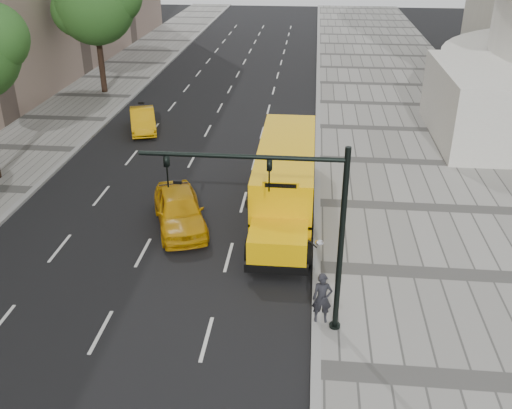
# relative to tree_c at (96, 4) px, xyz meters

# --- Properties ---
(ground) EXTENTS (140.00, 140.00, 0.00)m
(ground) POSITION_rel_tree_c_xyz_m (10.39, -17.91, -6.64)
(ground) COLOR black
(ground) RESTS_ON ground
(sidewalk_museum) EXTENTS (12.00, 140.00, 0.15)m
(sidewalk_museum) POSITION_rel_tree_c_xyz_m (22.39, -17.91, -6.57)
(sidewalk_museum) COLOR gray
(sidewalk_museum) RESTS_ON ground
(curb_museum) EXTENTS (0.30, 140.00, 0.15)m
(curb_museum) POSITION_rel_tree_c_xyz_m (16.39, -17.91, -6.57)
(curb_museum) COLOR gray
(curb_museum) RESTS_ON ground
(curb_far) EXTENTS (0.30, 140.00, 0.15)m
(curb_far) POSITION_rel_tree_c_xyz_m (2.39, -17.91, -6.57)
(curb_far) COLOR gray
(curb_far) RESTS_ON ground
(tree_c) EXTENTS (6.53, 5.81, 9.50)m
(tree_c) POSITION_rel_tree_c_xyz_m (0.00, 0.00, 0.00)
(tree_c) COLOR black
(tree_c) RESTS_ON ground
(school_bus) EXTENTS (2.96, 11.56, 3.19)m
(school_bus) POSITION_rel_tree_c_xyz_m (14.89, -18.33, -4.88)
(school_bus) COLOR #FFB903
(school_bus) RESTS_ON ground
(taxi_near) EXTENTS (3.50, 5.27, 1.67)m
(taxi_near) POSITION_rel_tree_c_xyz_m (10.43, -20.62, -5.81)
(taxi_near) COLOR #D29309
(taxi_near) RESTS_ON ground
(taxi_far) EXTENTS (2.74, 4.52, 1.40)m
(taxi_far) POSITION_rel_tree_c_xyz_m (5.31, -8.31, -5.94)
(taxi_far) COLOR #D29309
(taxi_far) RESTS_ON ground
(pedestrian) EXTENTS (0.67, 0.46, 1.79)m
(pedestrian) POSITION_rel_tree_c_xyz_m (16.54, -26.78, -5.60)
(pedestrian) COLOR #222228
(pedestrian) RESTS_ON sidewalk_museum
(traffic_signal) EXTENTS (6.18, 0.36, 6.40)m
(traffic_signal) POSITION_rel_tree_c_xyz_m (15.58, -27.07, -2.55)
(traffic_signal) COLOR black
(traffic_signal) RESTS_ON ground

